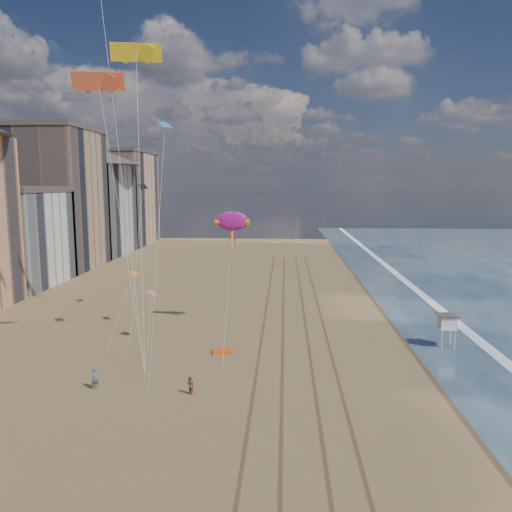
{
  "coord_description": "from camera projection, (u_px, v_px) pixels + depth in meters",
  "views": [
    {
      "loc": [
        1.34,
        -28.44,
        17.41
      ],
      "look_at": [
        -1.82,
        26.0,
        9.5
      ],
      "focal_mm": 35.0,
      "sensor_mm": 36.0,
      "label": 1
    }
  ],
  "objects": [
    {
      "name": "tracks",
      "position": [
        294.0,
        329.0,
        60.17
      ],
      "size": [
        7.68,
        120.0,
        0.01
      ],
      "color": "brown",
      "rests_on": "ground"
    },
    {
      "name": "grounded_kite",
      "position": [
        223.0,
        351.0,
        51.86
      ],
      "size": [
        2.36,
        1.69,
        0.25
      ],
      "primitive_type": "cube",
      "rotation": [
        0.0,
        0.0,
        0.14
      ],
      "color": "#F14F14",
      "rests_on": "ground"
    },
    {
      "name": "foam",
      "position": [
        442.0,
        311.0,
        68.86
      ],
      "size": [
        260.0,
        260.0,
        0.0
      ],
      "primitive_type": "plane",
      "color": "white",
      "rests_on": "ground"
    },
    {
      "name": "kite_flyer_a",
      "position": [
        95.0,
        378.0,
        42.63
      ],
      "size": [
        0.78,
        0.77,
        1.82
      ],
      "primitive_type": "imported",
      "rotation": [
        0.0,
        0.0,
        0.73
      ],
      "color": "slate",
      "rests_on": "ground"
    },
    {
      "name": "wet_sand",
      "position": [
        412.0,
        311.0,
        69.1
      ],
      "size": [
        260.0,
        260.0,
        0.0
      ],
      "primitive_type": "plane",
      "color": "#42301E",
      "rests_on": "ground"
    },
    {
      "name": "lifeguard_stand",
      "position": [
        447.0,
        322.0,
        53.21
      ],
      "size": [
        2.0,
        2.0,
        3.61
      ],
      "color": "white",
      "rests_on": "ground"
    },
    {
      "name": "show_kite",
      "position": [
        232.0,
        221.0,
        59.15
      ],
      "size": [
        4.13,
        7.21,
        18.12
      ],
      "color": "#9B1778",
      "rests_on": "ground"
    },
    {
      "name": "parafoils",
      "position": [
        114.0,
        32.0,
        49.88
      ],
      "size": [
        6.84,
        14.21,
        11.62
      ],
      "color": "black",
      "rests_on": "ground"
    },
    {
      "name": "kite_flyer_b",
      "position": [
        190.0,
        386.0,
        41.42
      ],
      "size": [
        0.96,
        0.96,
        1.57
      ],
      "primitive_type": "imported",
      "rotation": [
        0.0,
        0.0,
        -0.76
      ],
      "color": "#984D57",
      "rests_on": "ground"
    },
    {
      "name": "buildings",
      "position": [
        41.0,
        204.0,
        96.15
      ],
      "size": [
        34.72,
        131.35,
        29.0
      ],
      "color": "#C6B284",
      "rests_on": "ground"
    },
    {
      "name": "small_kites",
      "position": [
        149.0,
        209.0,
        56.26
      ],
      "size": [
        8.09,
        15.57,
        18.16
      ],
      "color": "#267ECE",
      "rests_on": "ground"
    },
    {
      "name": "ground",
      "position": [
        261.0,
        469.0,
        30.67
      ],
      "size": [
        260.0,
        260.0,
        0.0
      ],
      "primitive_type": "plane",
      "color": "brown",
      "rests_on": "ground"
    }
  ]
}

